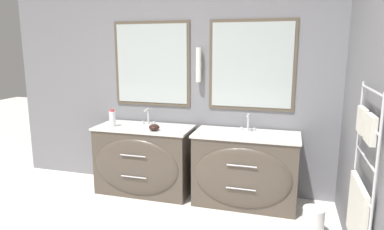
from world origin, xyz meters
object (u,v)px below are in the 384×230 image
(vanity_left, at_px, (144,159))
(waste_bin, at_px, (313,221))
(vanity_right, at_px, (245,169))
(amenity_bowl, at_px, (154,127))
(toiletry_bottle, at_px, (112,118))

(vanity_left, xyz_separation_m, waste_bin, (1.88, -0.45, -0.27))
(vanity_right, bearing_deg, vanity_left, 180.00)
(vanity_left, height_order, amenity_bowl, amenity_bowl)
(amenity_bowl, distance_m, waste_bin, 1.86)
(toiletry_bottle, relative_size, waste_bin, 0.78)
(toiletry_bottle, distance_m, waste_bin, 2.39)
(vanity_left, distance_m, vanity_right, 1.18)
(waste_bin, bearing_deg, vanity_right, 147.20)
(amenity_bowl, bearing_deg, waste_bin, -11.31)
(vanity_left, xyz_separation_m, amenity_bowl, (0.19, -0.11, 0.42))
(toiletry_bottle, bearing_deg, vanity_left, 8.41)
(vanity_left, relative_size, waste_bin, 4.38)
(amenity_bowl, height_order, waste_bin, amenity_bowl)
(vanity_right, height_order, toiletry_bottle, toiletry_bottle)
(vanity_left, bearing_deg, toiletry_bottle, -171.59)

